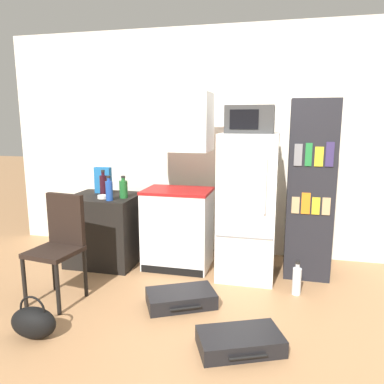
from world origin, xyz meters
name	(u,v)px	position (x,y,z in m)	size (l,w,h in m)	color
ground_plane	(212,341)	(0.00, 0.00, 0.00)	(24.00, 24.00, 0.00)	#A3754C
wall_back	(261,144)	(0.20, 2.00, 1.34)	(6.40, 0.10, 2.67)	silver
side_table	(105,229)	(-1.47, 1.27, 0.39)	(0.75, 0.66, 0.78)	black
kitchen_hutch	(178,191)	(-0.64, 1.34, 0.86)	(0.72, 0.52, 1.89)	white
refrigerator	(248,206)	(0.13, 1.29, 0.74)	(0.57, 0.65, 1.48)	silver
microwave	(250,119)	(0.13, 1.29, 1.62)	(0.47, 0.37, 0.27)	#333333
bookshelf	(310,190)	(0.74, 1.42, 0.91)	(0.45, 0.36, 1.81)	black
bottle_blue_soda	(109,190)	(-1.30, 1.05, 0.89)	(0.07, 0.07, 0.26)	#1E47A3
bottle_wine_dark	(103,185)	(-1.47, 1.27, 0.90)	(0.08, 0.08, 0.29)	black
bottle_green_tall	(123,189)	(-1.20, 1.21, 0.88)	(0.09, 0.09, 0.24)	#1E6028
bowl	(103,197)	(-1.41, 1.13, 0.80)	(0.12, 0.12, 0.03)	silver
cereal_box	(103,180)	(-1.55, 1.41, 0.93)	(0.19, 0.07, 0.30)	#1E66A8
chair	(60,238)	(-1.46, 0.37, 0.56)	(0.45, 0.46, 0.96)	black
suitcase_large_flat	(240,341)	(0.21, -0.05, 0.06)	(0.67, 0.54, 0.12)	black
suitcase_small_flat	(181,298)	(-0.37, 0.47, 0.06)	(0.68, 0.57, 0.13)	black
handbag	(34,322)	(-1.31, -0.27, 0.12)	(0.36, 0.20, 0.33)	black
water_bottle_front	(297,280)	(0.63, 0.93, 0.14)	(0.08, 0.08, 0.33)	silver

